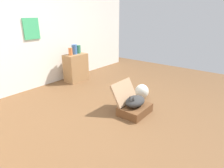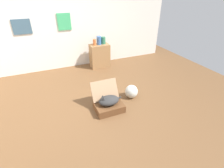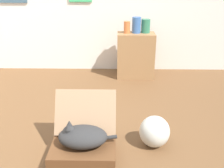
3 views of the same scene
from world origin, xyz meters
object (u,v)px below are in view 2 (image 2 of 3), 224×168
vase_tall (95,42)px  vase_round (99,40)px  vase_short (103,40)px  side_table (100,56)px  cat (109,100)px  suitcase_base (109,107)px  plastic_bag_white (131,91)px

vase_tall → vase_round: bearing=7.6°
vase_tall → vase_short: size_ratio=0.88×
side_table → vase_short: (0.14, 0.04, 0.44)m
cat → vase_short: 2.29m
vase_short → vase_tall: bearing=-171.9°
vase_tall → vase_round: 0.14m
suitcase_base → vase_round: vase_round is taller
suitcase_base → plastic_bag_white: plastic_bag_white is taller
cat → side_table: size_ratio=0.72×
cat → plastic_bag_white: bearing=20.0°
suitcase_base → side_table: size_ratio=0.80×
side_table → vase_round: (0.00, 0.02, 0.45)m
vase_tall → cat: bearing=-101.5°
vase_round → plastic_bag_white: bearing=-88.0°
cat → suitcase_base: bearing=-3.6°
cat → vase_tall: size_ratio=2.79×
vase_tall → vase_short: (0.28, 0.04, 0.01)m
side_table → vase_tall: bearing=-179.3°
suitcase_base → vase_short: (0.69, 2.11, 0.70)m
plastic_bag_white → vase_tall: bearing=96.3°
cat → side_table: (0.56, 2.08, 0.11)m
suitcase_base → vase_short: vase_short is taller
vase_tall → vase_round: vase_round is taller
vase_short → vase_round: 0.14m
side_table → plastic_bag_white: bearing=-88.0°
cat → vase_short: vase_short is taller
side_table → cat: bearing=-105.1°
suitcase_base → vase_tall: vase_tall is taller
vase_tall → vase_short: bearing=8.1°
suitcase_base → side_table: 2.16m
cat → side_table: 2.15m
plastic_bag_white → vase_tall: (-0.20, 1.85, 0.61)m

